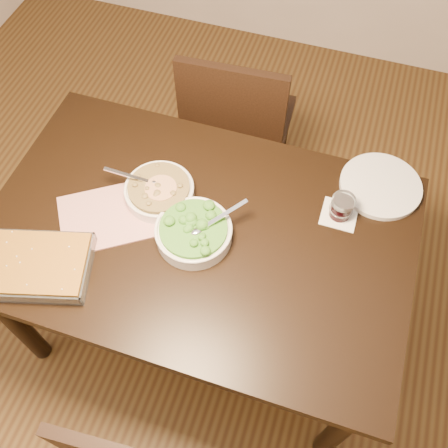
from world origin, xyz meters
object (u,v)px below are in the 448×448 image
Objects in this scene: wine_tumbler at (342,207)px; baking_dish at (39,266)px; table at (199,245)px; stew_bowl at (159,191)px; broccoli_bowl at (194,232)px; chair_far at (237,125)px; dinner_plate at (381,186)px.

baking_dish is at bearing -149.73° from wine_tumbler.
stew_bowl is (-0.17, 0.09, 0.13)m from table.
stew_bowl reaches higher than baking_dish.
table is 0.50m from wine_tumbler.
table is at bearing 88.35° from broccoli_bowl.
broccoli_bowl is at bearing 92.68° from chair_far.
stew_bowl is 0.93× the size of dinner_plate.
chair_far reaches higher than broccoli_bowl.
broccoli_bowl is 0.68× the size of baking_dish.
broccoli_bowl reaches higher than baking_dish.
broccoli_bowl is 0.49m from wine_tumbler.
wine_tumbler is at bearing 25.45° from table.
dinner_plate is (0.54, 0.39, -0.02)m from broccoli_bowl.
stew_bowl is 0.72× the size of baking_dish.
broccoli_bowl is 0.77m from chair_far.
stew_bowl is at bearing -168.93° from wine_tumbler.
broccoli_bowl is at bearing -144.41° from dinner_plate.
table is at bearing -154.55° from wine_tumbler.
wine_tumbler is (0.84, 0.49, 0.02)m from baking_dish.
stew_bowl is at bearing 78.35° from chair_far.
wine_tumbler is 0.76m from chair_far.
baking_dish reaches higher than dinner_plate.
broccoli_bowl is (-0.00, -0.03, 0.13)m from table.
chair_far is (-0.62, 0.34, -0.24)m from dinner_plate.
stew_bowl is at bearing -158.94° from dinner_plate.
wine_tumbler is (0.43, 0.20, 0.14)m from table.
chair_far is at bearing 81.58° from stew_bowl.
dinner_plate is at bearing 33.62° from table.
stew_bowl is 0.20m from broccoli_bowl.
table is 1.51× the size of chair_far.
stew_bowl reaches higher than table.
baking_dish is at bearing -147.84° from broccoli_bowl.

